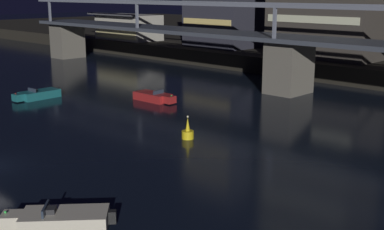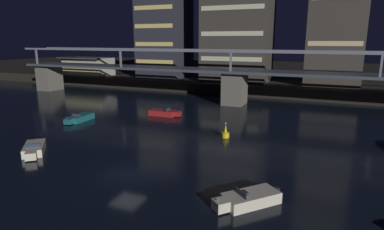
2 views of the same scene
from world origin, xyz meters
TOP-DOWN VIEW (x-y plane):
  - ground_plane at (0.00, 0.00)m, footprint 400.00×400.00m
  - far_riverbank at (0.00, 81.11)m, footprint 240.00×80.00m
  - river_bridge at (-0.00, 33.11)m, footprint 91.74×6.40m
  - tower_west_low at (-22.19, 49.64)m, footprint 10.42×10.99m
  - tower_west_tall at (-3.94, 48.61)m, footprint 14.00×10.42m
  - waterfront_pavilion at (-41.91, 45.02)m, footprint 12.40×7.40m
  - speedboat_near_left at (-16.51, 12.91)m, footprint 1.99×5.22m
  - speedboat_near_center at (10.62, -1.07)m, footprint 4.25×4.51m
  - speedboat_near_right at (-11.50, 0.84)m, footprint 4.24×4.52m
  - speedboat_mid_right at (-7.21, 20.41)m, footprint 5.21×1.92m
  - channel_buoy at (4.51, 13.36)m, footprint 0.90×0.90m

SIDE VIEW (x-z plane):
  - ground_plane at x=0.00m, z-range 0.00..0.00m
  - speedboat_near_left at x=-16.51m, z-range -0.17..0.99m
  - speedboat_near_center at x=10.62m, z-range -0.17..0.99m
  - speedboat_near_right at x=-11.50m, z-range -0.17..0.99m
  - speedboat_mid_right at x=-7.21m, z-range -0.17..0.99m
  - channel_buoy at x=4.51m, z-range -0.40..1.36m
  - far_riverbank at x=0.00m, z-range 0.00..2.20m
  - waterfront_pavilion at x=-41.91m, z-range 2.09..6.79m
  - river_bridge at x=0.00m, z-range -0.19..9.19m
  - tower_west_low at x=-22.19m, z-range 2.05..22.42m
  - tower_west_tall at x=-3.94m, z-range 2.05..27.80m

